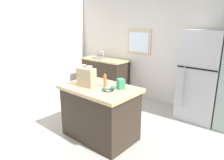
{
  "coord_description": "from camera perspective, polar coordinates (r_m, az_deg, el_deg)",
  "views": [
    {
      "loc": [
        2.35,
        -2.09,
        1.89
      ],
      "look_at": [
        0.15,
        0.46,
        0.93
      ],
      "focal_mm": 33.3,
      "sensor_mm": 36.0,
      "label": 1
    }
  ],
  "objects": [
    {
      "name": "ground",
      "position": [
        3.67,
        -6.73,
        -15.28
      ],
      "size": [
        6.25,
        6.25,
        0.0
      ],
      "primitive_type": "plane",
      "color": "#ADA89E"
    },
    {
      "name": "back_wall",
      "position": [
        5.04,
        12.89,
        9.78
      ],
      "size": [
        5.21,
        0.13,
        2.78
      ],
      "color": "silver",
      "rests_on": "ground"
    },
    {
      "name": "shopping_bag",
      "position": [
        3.3,
        -7.02,
        0.72
      ],
      "size": [
        0.31,
        0.19,
        0.34
      ],
      "color": "tan",
      "rests_on": "kitchen_island"
    },
    {
      "name": "small_box",
      "position": [
        3.19,
        2.44,
        -1.1
      ],
      "size": [
        0.16,
        0.15,
        0.16
      ],
      "primitive_type": "cube",
      "rotation": [
        0.0,
        0.0,
        -0.49
      ],
      "color": "#388E66",
      "rests_on": "kitchen_island"
    },
    {
      "name": "refrigerator",
      "position": [
        4.33,
        23.29,
        0.9
      ],
      "size": [
        0.72,
        0.68,
        1.74
      ],
      "color": "#B7B7BC",
      "rests_on": "ground"
    },
    {
      "name": "sink_counter",
      "position": [
        5.73,
        -1.95,
        1.48
      ],
      "size": [
        1.31,
        0.59,
        1.1
      ],
      "color": "#33281E",
      "rests_on": "ground"
    },
    {
      "name": "kitchen_island",
      "position": [
        3.46,
        -3.29,
        -8.82
      ],
      "size": [
        1.22,
        0.81,
        0.88
      ],
      "color": "#33281E",
      "rests_on": "ground"
    },
    {
      "name": "ear_defenders",
      "position": [
        3.11,
        -1.01,
        -2.59
      ],
      "size": [
        0.21,
        0.21,
        0.06
      ],
      "color": "black",
      "rests_on": "kitchen_island"
    },
    {
      "name": "bottle",
      "position": [
        3.28,
        -1.94,
        0.01
      ],
      "size": [
        0.05,
        0.05,
        0.25
      ],
      "color": "#C66633",
      "rests_on": "kitchen_island"
    },
    {
      "name": "left_wall",
      "position": [
        5.4,
        -26.53,
        8.91
      ],
      "size": [
        0.1,
        4.67,
        2.78
      ],
      "color": "silver",
      "rests_on": "ground"
    }
  ]
}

